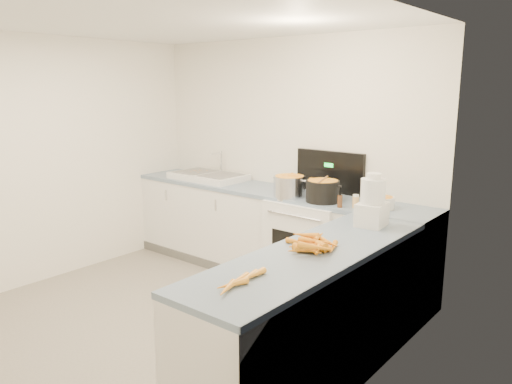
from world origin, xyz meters
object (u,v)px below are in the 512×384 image
Objects in this scene: black_pot at (323,192)px; steel_pot at (289,187)px; stove at (313,242)px; extract_bottle at (340,201)px; sink at (208,176)px; spice_jar at (356,202)px; food_processor at (372,203)px; mixing_bowl at (381,203)px.

steel_pot is at bearing -177.89° from black_pot.
stove is 4.43× the size of steel_pot.
steel_pot is at bearing 172.74° from extract_bottle.
stove is 1.58× the size of sink.
spice_jar is 0.60m from food_processor.
stove is 12.29× the size of extract_bottle.
steel_pot is 2.77× the size of extract_bottle.
stove is at bearing -0.62° from sink.
sink is 8.44× the size of spice_jar.
extract_bottle is (1.87, -0.24, 0.02)m from sink.
spice_jar is at bearing -1.80° from black_pot.
black_pot reaches higher than spice_jar.
spice_jar is 0.25× the size of food_processor.
mixing_bowl is 2.07× the size of extract_bottle.
extract_bottle reaches higher than spice_jar.
sink is 2.17m from mixing_bowl.
stove is at bearing 143.69° from black_pot.
sink is at bearing 175.41° from spice_jar.
extract_bottle is 0.62m from food_processor.
mixing_bowl is 0.22m from spice_jar.
extract_bottle is 0.27× the size of food_processor.
mixing_bowl is (0.54, 0.10, -0.04)m from black_pot.
steel_pot is 3.01× the size of spice_jar.
steel_pot is at bearing -7.30° from sink.
stove is at bearing 37.44° from steel_pot.
extract_bottle is (0.24, -0.09, -0.04)m from black_pot.
food_processor is (0.18, -0.56, 0.12)m from mixing_bowl.
extract_bottle is (-0.30, -0.19, 0.00)m from mixing_bowl.
steel_pot is (-0.19, -0.15, 0.56)m from stove.
steel_pot reaches higher than black_pot.
stove is 1.54m from sink.
sink is at bearing 172.70° from steel_pot.
spice_jar is at bearing 0.21° from steel_pot.
stove is at bearing 146.95° from food_processor.
sink is 2.09× the size of food_processor.
mixing_bowl is 0.36m from extract_bottle.
spice_jar is (-0.19, -0.11, -0.00)m from mixing_bowl.
steel_pot is at bearing 157.99° from food_processor.
food_processor is (0.37, -0.45, 0.13)m from spice_jar.
food_processor is at bearing -22.01° from steel_pot.
mixing_bowl is at bearing 7.33° from steel_pot.
food_processor is at bearing -49.91° from spice_jar.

